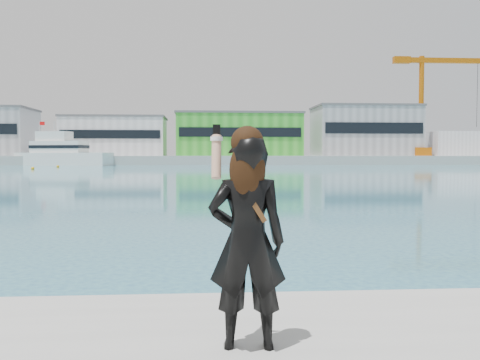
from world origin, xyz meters
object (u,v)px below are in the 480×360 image
(dock_crane, at_px, (426,102))
(buoy_extra, at_px, (58,167))
(buoy_near, at_px, (242,172))
(woman, at_px, (247,235))
(buoy_far, at_px, (33,169))
(motor_yacht, at_px, (62,153))

(dock_crane, bearing_deg, buoy_extra, -159.95)
(buoy_near, xyz_separation_m, woman, (-5.08, -66.70, 1.61))
(buoy_extra, xyz_separation_m, woman, (25.85, -93.41, 1.61))
(buoy_near, relative_size, buoy_extra, 1.00)
(buoy_far, distance_m, buoy_extra, 13.72)
(motor_yacht, distance_m, buoy_far, 31.86)
(buoy_near, distance_m, buoy_far, 33.69)
(buoy_near, xyz_separation_m, buoy_far, (-31.09, 12.99, 0.00))
(dock_crane, relative_size, buoy_near, 48.00)
(buoy_extra, bearing_deg, motor_yacht, 102.11)
(buoy_extra, relative_size, woman, 0.31)
(dock_crane, bearing_deg, motor_yacht, -172.30)
(buoy_far, distance_m, woman, 83.84)
(dock_crane, distance_m, buoy_extra, 86.31)
(motor_yacht, xyz_separation_m, buoy_far, (3.67, -31.54, -2.63))
(buoy_far, bearing_deg, buoy_extra, 89.35)
(dock_crane, distance_m, buoy_far, 91.99)
(buoy_near, distance_m, woman, 66.91)
(dock_crane, relative_size, buoy_extra, 48.00)
(buoy_far, height_order, buoy_extra, same)
(motor_yacht, distance_m, buoy_extra, 18.41)
(buoy_far, xyz_separation_m, buoy_extra, (0.16, 13.72, 0.00))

